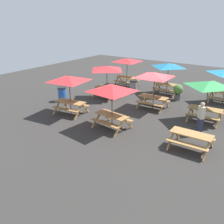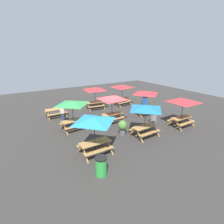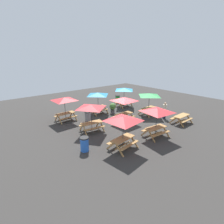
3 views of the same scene
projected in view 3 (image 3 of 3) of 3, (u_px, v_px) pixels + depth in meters
The scene contains 15 objects.
ground_plane at pixel (123, 122), 16.61m from camera, with size 33.14×33.14×0.00m, color #33302D.
picnic_table_0 at pixel (157, 112), 13.05m from camera, with size 2.81×2.81×2.34m.
picnic_table_1 at pixel (124, 101), 16.20m from camera, with size 2.83×2.83×2.34m.
picnic_table_2 at pixel (181, 117), 16.12m from camera, with size 1.81×1.55×0.81m.
picnic_table_3 at pixel (98, 95), 18.37m from camera, with size 2.03×2.03×2.34m.
picnic_table_4 at pixel (64, 101), 16.29m from camera, with size 2.83×2.83×2.34m.
picnic_table_5 at pixel (123, 121), 11.31m from camera, with size 2.81×2.81×2.34m.
picnic_table_6 at pixel (124, 90), 20.92m from camera, with size 2.03×2.03×2.34m.
picnic_table_7 at pixel (91, 108), 14.01m from camera, with size 2.26×2.26×2.34m.
picnic_table_8 at pixel (149, 96), 18.00m from camera, with size 2.10×2.10×2.34m.
trash_bin_blue at pixel (84, 144), 11.49m from camera, with size 0.59×0.59×0.98m.
trash_bin_gray at pixel (88, 116), 16.59m from camera, with size 0.59×0.59×0.98m.
trash_bin_green at pixel (118, 99), 23.12m from camera, with size 0.59×0.59×0.98m.
potted_plant_0 at pixel (113, 107), 18.85m from camera, with size 0.67×0.67×1.11m.
person_standing at pixel (165, 110), 17.21m from camera, with size 0.41×0.41×1.67m.
Camera 3 is at (-10.70, -11.22, 6.11)m, focal length 28.00 mm.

